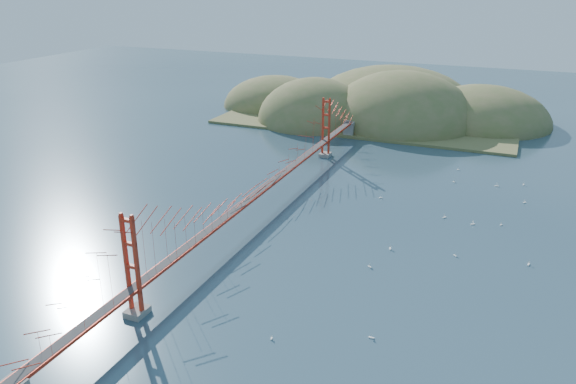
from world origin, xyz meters
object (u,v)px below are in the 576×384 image
at_px(sailboat_1, 455,255).
at_px(sailboat_0, 390,248).
at_px(bridge, 259,168).
at_px(sailboat_2, 371,337).

distance_m(sailboat_1, sailboat_0, 8.23).
xyz_separation_m(sailboat_1, sailboat_0, (-8.11, -1.38, 0.02)).
distance_m(bridge, sailboat_2, 35.01).
relative_size(bridge, sailboat_1, 164.17).
height_order(sailboat_2, sailboat_0, sailboat_0).
bearing_deg(bridge, sailboat_2, -45.53).
distance_m(sailboat_2, sailboat_0, 19.96).
bearing_deg(bridge, sailboat_1, -6.51).
distance_m(bridge, sailboat_0, 22.84).
relative_size(sailboat_1, sailboat_0, 0.78).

